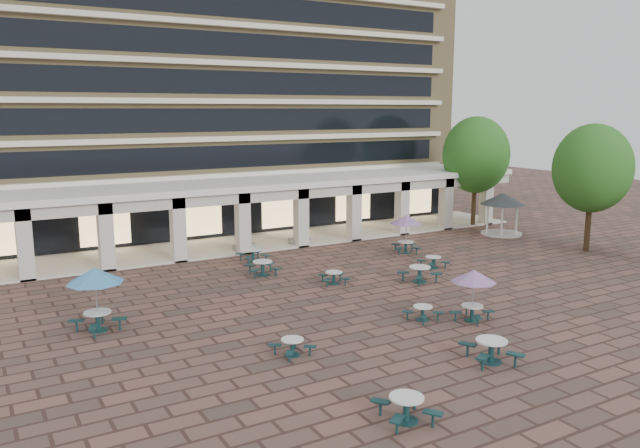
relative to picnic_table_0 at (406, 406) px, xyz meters
The scene contains 20 objects.
ground 12.26m from the picnic_table_0, 57.71° to the left, with size 120.00×120.00×0.00m, color brown.
apartment_building 38.38m from the picnic_table_0, 79.65° to the left, with size 40.00×15.50×25.20m.
retail_arcade 26.12m from the picnic_table_0, 75.42° to the left, with size 42.00×6.60×4.40m.
picnic_table_0 is the anchor object (origin of this frame).
picnic_table_1 6.20m from the picnic_table_0, 95.57° to the left, with size 1.61×1.61×0.65m.
picnic_table_2 5.76m from the picnic_table_0, 20.06° to the left, with size 2.31×2.31×0.86m.
picnic_table_4 14.23m from the picnic_table_0, 117.12° to the left, with size 2.34×2.34×2.70m.
picnic_table_5 9.25m from the picnic_table_0, 47.91° to the left, with size 1.59×1.59×0.64m.
picnic_table_6 9.96m from the picnic_table_0, 35.52° to the left, with size 1.98×1.98×2.28m.
picnic_table_7 18.67m from the picnic_table_0, 47.57° to the left, with size 1.62×1.62×0.69m.
picnic_table_8 17.57m from the picnic_table_0, 79.28° to the left, with size 2.05×2.05×0.81m.
picnic_table_9 14.92m from the picnic_table_0, 67.16° to the left, with size 1.78×1.78×0.67m.
picnic_table_10 15.45m from the picnic_table_0, 49.73° to the left, with size 2.05×2.05×0.86m.
picnic_table_11 22.35m from the picnic_table_0, 52.45° to the left, with size 2.14×2.14×2.47m.
picnic_table_12 20.76m from the picnic_table_0, 78.72° to the left, with size 1.79×1.79×0.79m.
gazebo 30.24m from the picnic_table_0, 38.98° to the left, with size 3.30×3.30×3.07m.
tree_east_a 27.67m from the picnic_table_0, 26.90° to the left, with size 4.97×4.97×8.27m.
tree_east_c 33.37m from the picnic_table_0, 43.20° to the left, with size 5.18×5.18×8.63m.
planter_left 23.73m from the picnic_table_0, 78.53° to the left, with size 1.50×0.78×1.33m.
planter_right 24.87m from the picnic_table_0, 69.25° to the left, with size 1.50×0.67×1.18m.
Camera 1 is at (-17.30, -23.95, 9.12)m, focal length 35.00 mm.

